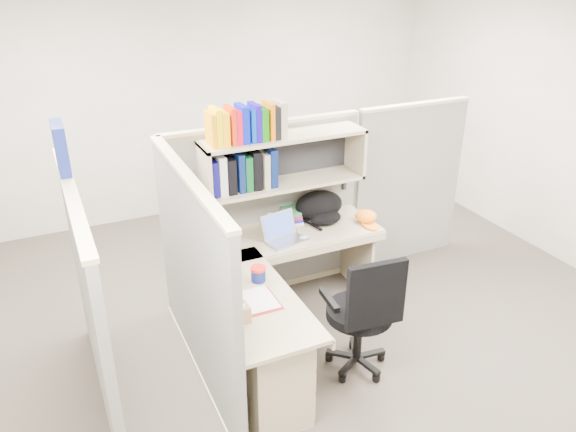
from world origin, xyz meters
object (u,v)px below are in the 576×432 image
snack_canister (258,274)px  backpack (322,208)px  task_chair (361,331)px  laptop (286,229)px  desk (277,331)px

snack_canister → backpack: bearing=38.0°
task_chair → snack_canister: bearing=146.2°
laptop → snack_canister: bearing=-143.7°
desk → task_chair: size_ratio=1.67×
laptop → task_chair: size_ratio=0.31×
desk → snack_canister: 0.43m
backpack → laptop: bearing=-148.4°
backpack → task_chair: size_ratio=0.42×
backpack → snack_canister: 1.13m
desk → laptop: laptop is taller
laptop → snack_canister: 0.65m
laptop → task_chair: 1.04m
desk → laptop: 0.92m
laptop → snack_canister: (-0.44, -0.47, -0.06)m
snack_canister → laptop: bearing=47.4°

